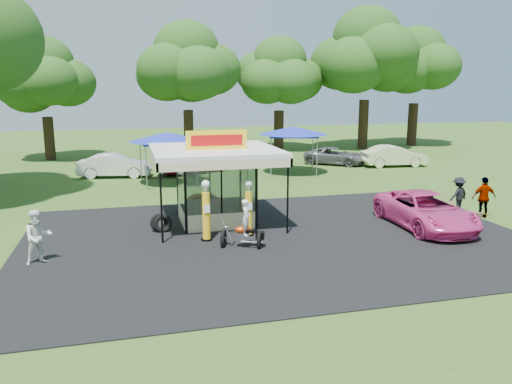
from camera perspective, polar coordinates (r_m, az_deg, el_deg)
ground at (r=18.43m, az=4.34°, el=-7.07°), size 120.00×120.00×0.00m
asphalt_apron at (r=20.23m, az=2.50°, el=-5.25°), size 20.00×14.00×0.04m
gas_station_kiosk at (r=22.19m, az=-4.69°, el=0.94°), size 5.40×5.40×4.18m
gas_pump_left at (r=19.66m, az=-5.71°, el=-2.31°), size 0.46×0.46×2.45m
gas_pump_right at (r=20.23m, az=-0.86°, el=-2.02°), size 0.43×0.43×2.33m
motorcycle at (r=18.86m, az=-1.33°, el=-4.18°), size 1.72×1.25×1.95m
spare_tires at (r=21.32m, az=-10.80°, el=-3.53°), size 0.96×0.64×0.80m
a_frame_sign at (r=22.55m, az=23.53°, el=-3.22°), size 0.54×0.48×0.96m
kiosk_car at (r=24.59m, az=-5.53°, el=-1.11°), size 2.82×1.13×0.96m
pink_sedan at (r=22.75m, az=18.79°, el=-2.00°), size 2.74×5.62×1.54m
spectator_west at (r=18.67m, az=-23.65°, el=-4.73°), size 1.14×1.04×1.92m
spectator_east_a at (r=26.22m, az=22.13°, el=-0.27°), size 1.25×0.94×1.72m
spectator_east_b at (r=25.45m, az=24.61°, el=-0.58°), size 1.19×0.65×1.93m
bg_car_a at (r=35.16m, az=-15.84°, el=2.93°), size 5.04×2.46×1.59m
bg_car_b at (r=35.80m, az=-7.42°, el=3.35°), size 5.53×4.21×1.49m
bg_car_d at (r=40.00m, az=9.04°, el=4.08°), size 5.17×4.75×1.34m
bg_car_e at (r=39.95m, az=15.48°, el=4.00°), size 5.08×2.15×1.63m
tent_west at (r=31.65m, az=-10.15°, el=6.17°), size 4.65×4.65×3.25m
tent_east at (r=35.19m, az=4.26°, el=6.98°), size 4.75×4.75×3.32m
oak_far_b at (r=45.34m, az=-23.02°, el=11.40°), size 8.34×8.34×9.95m
oak_far_c at (r=45.08m, az=-7.88°, el=13.35°), size 9.69×9.69×11.42m
oak_far_d at (r=48.84m, az=2.67°, el=12.72°), size 8.87×8.87×10.56m
oak_far_e at (r=51.12m, az=12.45°, el=14.44°), size 11.23×11.23×13.37m
oak_far_f at (r=55.44m, az=17.79°, el=13.01°), size 9.88×9.88×11.90m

